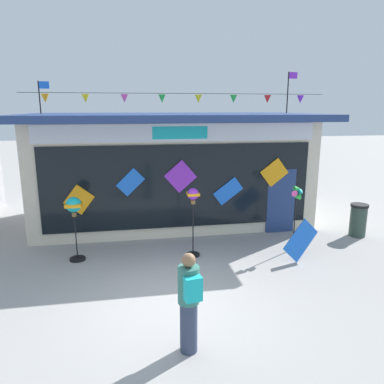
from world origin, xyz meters
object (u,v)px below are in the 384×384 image
Objects in this scene: wind_spinner_center_left at (296,207)px; person_near_camera at (189,301)px; display_kite_on_ground at (301,240)px; wind_spinner_left at (193,206)px; trash_bin at (358,220)px; wind_spinner_far_left at (74,212)px; kite_shop_building at (172,167)px.

wind_spinner_center_left reaches higher than person_near_camera.
display_kite_on_ground is (3.42, 3.09, -0.35)m from person_near_camera.
wind_spinner_left is 5.33m from trash_bin.
person_near_camera is at bearing -61.46° from wind_spinner_far_left.
trash_bin is 2.92m from display_kite_on_ground.
person_near_camera is at bearing -137.87° from display_kite_on_ground.
wind_spinner_left reaches higher than display_kite_on_ground.
display_kite_on_ground is at bearing -102.52° from wind_spinner_center_left.
kite_shop_building is at bearing 129.65° from wind_spinner_center_left.
trash_bin is (2.41, 0.72, -0.72)m from wind_spinner_center_left.
wind_spinner_left is 1.85× the size of display_kite_on_ground.
trash_bin is (5.98, 4.49, -0.38)m from person_near_camera.
wind_spinner_left is 1.09× the size of person_near_camera.
wind_spinner_left is at bearing 164.25° from display_kite_on_ground.
wind_spinner_far_left is 0.91× the size of wind_spinner_left.
person_near_camera is 4.62m from display_kite_on_ground.
wind_spinner_left is at bearing -111.31° from person_near_camera.
wind_spinner_far_left reaches higher than trash_bin.
wind_spinner_left is 1.84× the size of trash_bin.
wind_spinner_center_left is 1.82× the size of trash_bin.
display_kite_on_ground is (-0.15, -0.68, -0.69)m from wind_spinner_center_left.
person_near_camera is 7.49m from trash_bin.
wind_spinner_center_left is at bearing -50.35° from kite_shop_building.
display_kite_on_ground is (2.66, -0.75, -0.83)m from wind_spinner_left.
wind_spinner_center_left is 1.83× the size of display_kite_on_ground.
trash_bin is at bearing -153.25° from person_near_camera.
person_near_camera reaches higher than display_kite_on_ground.
wind_spinner_center_left is at bearing 77.48° from display_kite_on_ground.
wind_spinner_left is 2.88m from display_kite_on_ground.
wind_spinner_left reaches higher than wind_spinner_center_left.
trash_bin is at bearing -27.81° from kite_shop_building.
wind_spinner_left is at bearing 178.60° from wind_spinner_center_left.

